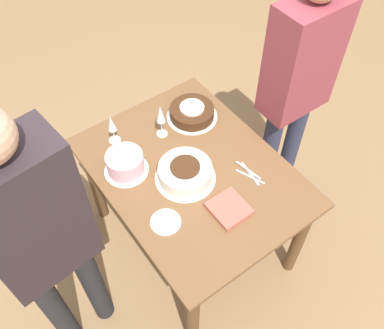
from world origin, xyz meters
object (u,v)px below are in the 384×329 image
(wine_glass_near, at_px, (112,125))
(wine_glass_far, at_px, (161,115))
(person_watching, at_px, (40,235))
(cake_center_white, at_px, (185,173))
(cake_front_chocolate, at_px, (192,112))
(cake_back_decorated, at_px, (125,163))
(person_cutting, at_px, (298,79))

(wine_glass_near, xyz_separation_m, wine_glass_far, (-0.12, -0.24, 0.03))
(wine_glass_near, bearing_deg, person_watching, 131.50)
(cake_center_white, xyz_separation_m, wine_glass_near, (0.45, 0.17, 0.08))
(cake_front_chocolate, xyz_separation_m, person_watching, (-0.42, 1.06, 0.27))
(wine_glass_near, bearing_deg, cake_back_decorated, 165.81)
(person_cutting, bearing_deg, cake_center_white, 3.43)
(cake_back_decorated, xyz_separation_m, person_watching, (-0.30, 0.54, 0.25))
(wine_glass_near, xyz_separation_m, person_watching, (-0.53, 0.60, 0.18))
(cake_front_chocolate, relative_size, person_watching, 0.17)
(wine_glass_far, bearing_deg, wine_glass_near, 64.08)
(cake_center_white, relative_size, person_cutting, 0.19)
(cake_center_white, distance_m, person_watching, 0.81)
(cake_center_white, height_order, wine_glass_far, wine_glass_far)
(person_cutting, bearing_deg, wine_glass_near, -22.31)
(cake_front_chocolate, distance_m, person_cutting, 0.63)
(wine_glass_far, relative_size, person_watching, 0.13)
(person_watching, bearing_deg, person_cutting, -1.76)
(wine_glass_near, relative_size, person_watching, 0.11)
(person_watching, bearing_deg, cake_center_white, -0.30)
(cake_center_white, height_order, person_watching, person_watching)
(wine_glass_far, height_order, person_watching, person_watching)
(person_cutting, bearing_deg, wine_glass_far, -21.31)
(cake_center_white, bearing_deg, cake_front_chocolate, -40.68)
(wine_glass_far, distance_m, person_watching, 0.95)
(cake_center_white, relative_size, person_watching, 0.18)
(cake_back_decorated, distance_m, wine_glass_far, 0.33)
(wine_glass_far, relative_size, person_cutting, 0.13)
(cake_front_chocolate, xyz_separation_m, cake_back_decorated, (-0.12, 0.52, 0.02))
(person_watching, bearing_deg, wine_glass_far, 20.09)
(cake_front_chocolate, relative_size, wine_glass_near, 1.59)
(cake_front_chocolate, bearing_deg, person_watching, 111.55)
(cake_front_chocolate, bearing_deg, cake_center_white, 139.32)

